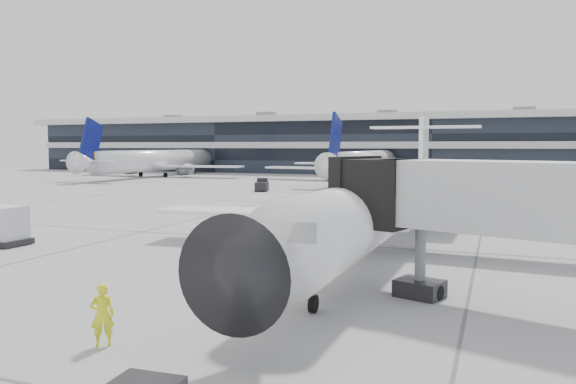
% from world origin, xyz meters
% --- Properties ---
extents(ground, '(220.00, 220.00, 0.00)m').
position_xyz_m(ground, '(0.00, 0.00, 0.00)').
color(ground, '#959597').
rests_on(ground, ground).
extents(terminal, '(170.00, 22.00, 10.00)m').
position_xyz_m(terminal, '(0.00, 82.00, 5.00)').
color(terminal, black).
rests_on(terminal, ground).
extents(bg_jet_left, '(32.00, 40.00, 9.60)m').
position_xyz_m(bg_jet_left, '(-45.00, 55.00, 0.00)').
color(bg_jet_left, white).
rests_on(bg_jet_left, ground).
extents(bg_jet_center, '(32.00, 40.00, 9.60)m').
position_xyz_m(bg_jet_center, '(-8.00, 55.00, 0.00)').
color(bg_jet_center, white).
rests_on(bg_jet_center, ground).
extents(regional_jet, '(25.80, 32.10, 7.43)m').
position_xyz_m(regional_jet, '(5.58, -1.41, 2.54)').
color(regional_jet, white).
rests_on(regional_jet, ground).
extents(ramp_worker, '(0.75, 0.72, 1.73)m').
position_xyz_m(ramp_worker, '(0.94, -17.38, 0.86)').
color(ramp_worker, yellow).
rests_on(ramp_worker, ground).
extents(cargo_uld, '(2.63, 1.99, 2.09)m').
position_xyz_m(cargo_uld, '(-14.30, -6.63, 1.05)').
color(cargo_uld, black).
rests_on(cargo_uld, ground).
extents(traffic_cone, '(0.45, 0.45, 0.61)m').
position_xyz_m(traffic_cone, '(-6.29, 9.00, 0.29)').
color(traffic_cone, '#FF520D').
rests_on(traffic_cone, ground).
extents(far_tug, '(2.03, 2.72, 1.54)m').
position_xyz_m(far_tug, '(-15.40, 31.74, 0.69)').
color(far_tug, black).
rests_on(far_tug, ground).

